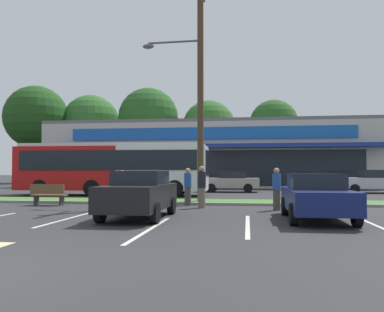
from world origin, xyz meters
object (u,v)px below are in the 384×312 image
car_0 (231,181)px  car_2 (316,196)px  pedestrian_by_pole (277,189)px  pedestrian_far (202,187)px  utility_pole (198,83)px  pedestrian_near_bench (188,187)px  pedestrian_mid (122,188)px  car_1 (139,194)px  car_3 (374,181)px  city_bus (113,167)px  bus_stop_bench (48,194)px

car_0 → car_2: bearing=101.7°
pedestrian_by_pole → pedestrian_far: size_ratio=0.95×
utility_pole → pedestrian_near_bench: size_ratio=6.51×
utility_pole → pedestrian_mid: bearing=-148.1°
car_1 → pedestrian_near_bench: bearing=169.6°
car_3 → pedestrian_mid: bearing=41.2°
car_0 → pedestrian_far: pedestrian_far is taller
pedestrian_near_bench → pedestrian_far: (0.74, -1.04, 0.04)m
city_bus → car_3: size_ratio=2.57×
car_0 → pedestrian_mid: (-4.24, -12.27, 0.02)m
pedestrian_by_pole → pedestrian_near_bench: bearing=116.6°
bus_stop_bench → pedestrian_near_bench: size_ratio=0.96×
pedestrian_near_bench → pedestrian_mid: size_ratio=1.06×
car_2 → utility_pole: bearing=-142.7°
pedestrian_far → car_2: bearing=179.4°
pedestrian_mid → car_0: bearing=-114.3°
car_0 → pedestrian_mid: bearing=70.9°
bus_stop_bench → pedestrian_by_pole: size_ratio=0.96×
utility_pole → pedestrian_by_pole: size_ratio=6.53×
pedestrian_near_bench → pedestrian_mid: 2.89m
car_1 → pedestrian_near_bench: size_ratio=2.52×
car_1 → pedestrian_mid: (-1.92, 4.17, -0.01)m
city_bus → car_0: (7.21, 4.98, -1.00)m
bus_stop_bench → pedestrian_far: (6.97, -0.32, 0.37)m
car_2 → city_bus: bearing=-136.8°
utility_pole → city_bus: size_ratio=0.90×
city_bus → pedestrian_far: (6.53, -7.66, -0.89)m
city_bus → pedestrian_near_bench: bearing=-50.1°
city_bus → bus_stop_bench: 7.46m
car_2 → car_3: car_3 is taller
bus_stop_bench → pedestrian_near_bench: 6.28m
pedestrian_near_bench → pedestrian_mid: pedestrian_near_bench is taller
utility_pole → car_3: 16.02m
bus_stop_bench → pedestrian_by_pole: pedestrian_by_pole is taller
car_0 → pedestrian_near_bench: pedestrian_near_bench is taller
city_bus → car_0: city_bus is taller
car_0 → car_3: 9.94m
car_3 → pedestrian_by_pole: 15.35m
car_3 → pedestrian_by_pole: size_ratio=2.82×
car_1 → car_3: bearing=143.5°
pedestrian_far → bus_stop_bench: bearing=38.5°
pedestrian_mid → pedestrian_by_pole: bearing=166.5°
city_bus → car_1: city_bus is taller
bus_stop_bench → pedestrian_near_bench: pedestrian_near_bench is taller
car_0 → pedestrian_by_pole: pedestrian_by_pole is taller
city_bus → car_3: city_bus is taller
pedestrian_far → city_bus: bearing=-8.4°
pedestrian_mid → car_3: bearing=-144.1°
utility_pole → car_0: (1.13, 10.34, -5.02)m
bus_stop_bench → car_2: bearing=160.4°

